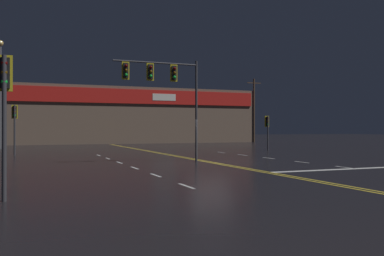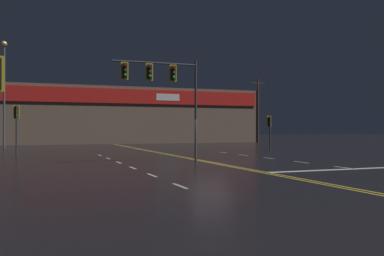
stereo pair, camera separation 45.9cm
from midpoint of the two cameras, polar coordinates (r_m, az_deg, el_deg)
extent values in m
plane|color=black|center=(24.89, 2.98, -4.60)|extent=(200.00, 200.00, 0.00)
cube|color=gold|center=(24.83, 2.66, -4.60)|extent=(0.12, 60.00, 0.01)
cube|color=gold|center=(24.95, 3.30, -4.58)|extent=(0.12, 60.00, 0.01)
cube|color=silver|center=(14.73, -0.71, -7.73)|extent=(0.12, 1.40, 0.01)
cube|color=silver|center=(18.13, -4.64, -6.29)|extent=(0.12, 1.40, 0.01)
cube|color=silver|center=(21.59, -7.30, -5.29)|extent=(0.12, 1.40, 0.01)
cube|color=silver|center=(25.09, -9.22, -4.55)|extent=(0.12, 1.40, 0.01)
cube|color=silver|center=(28.62, -10.67, -4.00)|extent=(0.12, 1.40, 0.01)
cube|color=silver|center=(32.16, -11.79, -3.57)|extent=(0.12, 1.40, 0.01)
cube|color=silver|center=(22.97, 20.10, -4.97)|extent=(0.12, 1.40, 0.01)
cube|color=silver|center=(25.80, 14.84, -4.43)|extent=(0.12, 1.40, 0.01)
cube|color=silver|center=(28.79, 10.66, -3.98)|extent=(0.12, 1.40, 0.01)
cube|color=silver|center=(31.91, 7.28, -3.59)|extent=(0.12, 1.40, 0.01)
cube|color=silver|center=(35.12, 4.51, -3.27)|extent=(0.12, 1.40, 0.01)
cube|color=silver|center=(22.40, 21.40, -5.09)|extent=(9.57, 0.40, 0.01)
cylinder|color=#38383D|center=(25.42, 1.02, 2.25)|extent=(0.14, 0.14, 5.99)
cylinder|color=#38383D|center=(24.87, -4.39, 8.65)|extent=(4.99, 0.10, 0.10)
cube|color=black|center=(25.11, -2.03, 7.32)|extent=(0.28, 0.24, 0.84)
cube|color=gold|center=(25.11, -2.03, 7.32)|extent=(0.42, 0.08, 0.99)
sphere|color=#500705|center=(25.00, -1.91, 7.94)|extent=(0.17, 0.17, 0.17)
sphere|color=#543707|center=(24.97, -1.91, 7.36)|extent=(0.17, 0.17, 0.17)
sphere|color=green|center=(24.93, -1.91, 6.79)|extent=(0.17, 0.17, 0.17)
cube|color=black|center=(24.70, -5.19, 7.45)|extent=(0.28, 0.24, 0.84)
cube|color=gold|center=(24.70, -5.19, 7.45)|extent=(0.42, 0.08, 0.99)
sphere|color=#500705|center=(24.58, -5.09, 8.07)|extent=(0.17, 0.17, 0.17)
sphere|color=#543707|center=(24.55, -5.09, 7.49)|extent=(0.17, 0.17, 0.17)
sphere|color=green|center=(24.51, -5.09, 6.91)|extent=(0.17, 0.17, 0.17)
cube|color=black|center=(24.36, -8.45, 7.55)|extent=(0.28, 0.24, 0.84)
cube|color=gold|center=(24.36, -8.45, 7.55)|extent=(0.42, 0.08, 0.99)
sphere|color=#500705|center=(24.24, -8.36, 8.19)|extent=(0.17, 0.17, 0.17)
sphere|color=#543707|center=(24.20, -8.36, 7.60)|extent=(0.17, 0.17, 0.17)
sphere|color=green|center=(24.17, -8.36, 7.01)|extent=(0.17, 0.17, 0.17)
cylinder|color=#38383D|center=(33.26, -21.99, -0.31)|extent=(0.13, 0.13, 3.65)
cube|color=black|center=(33.46, -21.98, 2.01)|extent=(0.28, 0.24, 0.84)
cube|color=gold|center=(33.46, -21.98, 2.01)|extent=(0.42, 0.08, 0.99)
sphere|color=#500705|center=(33.31, -21.99, 2.45)|extent=(0.17, 0.17, 0.17)
sphere|color=#543707|center=(33.30, -21.99, 2.02)|extent=(0.17, 0.17, 0.17)
sphere|color=green|center=(33.29, -21.99, 1.58)|extent=(0.17, 0.17, 0.17)
cylinder|color=#38383D|center=(38.89, 10.71, -0.70)|extent=(0.13, 0.13, 3.08)
cube|color=black|center=(39.05, 10.57, 0.87)|extent=(0.28, 0.24, 0.84)
cube|color=gold|center=(39.05, 10.57, 0.87)|extent=(0.42, 0.08, 0.99)
sphere|color=#500705|center=(38.92, 10.69, 1.25)|extent=(0.17, 0.17, 0.17)
sphere|color=#543707|center=(38.91, 10.69, 0.87)|extent=(0.17, 0.17, 0.17)
sphere|color=green|center=(38.91, 10.69, 0.50)|extent=(0.17, 0.17, 0.17)
cylinder|color=#59595E|center=(45.67, -23.50, 3.81)|extent=(0.20, 0.20, 10.10)
sphere|color=#F4C666|center=(46.32, -23.49, 10.26)|extent=(0.56, 0.56, 0.56)
cube|color=brown|center=(59.99, -11.17, 1.59)|extent=(41.62, 10.00, 7.41)
cube|color=red|center=(55.10, -10.29, 4.25)|extent=(40.79, 0.20, 1.85)
cube|color=white|center=(56.82, -3.02, 4.11)|extent=(3.20, 0.16, 0.90)
cylinder|color=#4C3828|center=(62.32, 9.01, 2.33)|extent=(0.26, 0.26, 9.14)
cube|color=#4C3828|center=(62.61, 9.01, 5.96)|extent=(2.20, 0.12, 0.12)
camera|label=1|loc=(0.23, -89.52, 0.00)|focal=40.00mm
camera|label=2|loc=(0.23, 90.48, 0.00)|focal=40.00mm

